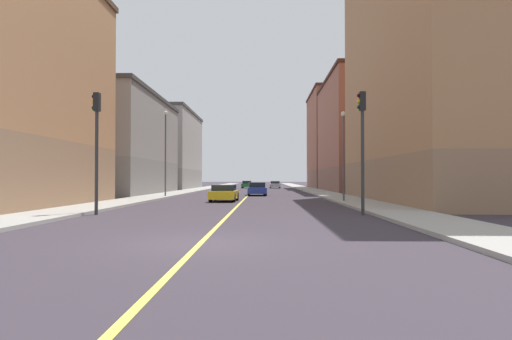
# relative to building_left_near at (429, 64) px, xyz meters

# --- Properties ---
(ground_plane) EXTENTS (400.00, 400.00, 0.00)m
(ground_plane) POSITION_rel_building_left_near_xyz_m (-14.14, -21.12, -10.40)
(ground_plane) COLOR #362F38
(ground_plane) RESTS_ON ground
(sidewalk_left) EXTENTS (3.10, 168.00, 0.15)m
(sidewalk_left) POSITION_rel_building_left_near_xyz_m (-5.73, 27.88, -10.32)
(sidewalk_left) COLOR #9E9B93
(sidewalk_left) RESTS_ON ground
(sidewalk_right) EXTENTS (3.10, 168.00, 0.15)m
(sidewalk_right) POSITION_rel_building_left_near_xyz_m (-22.55, 27.88, -10.32)
(sidewalk_right) COLOR #9E9B93
(sidewalk_right) RESTS_ON ground
(lane_center_stripe) EXTENTS (0.16, 154.00, 0.01)m
(lane_center_stripe) POSITION_rel_building_left_near_xyz_m (-14.14, 27.88, -10.39)
(lane_center_stripe) COLOR #E5D14C
(lane_center_stripe) RESTS_ON ground
(building_left_near) EXTENTS (8.66, 23.39, 20.77)m
(building_left_near) POSITION_rel_building_left_near_xyz_m (0.00, 0.00, 0.00)
(building_left_near) COLOR #8F6B4F
(building_left_near) RESTS_ON ground
(building_left_mid) EXTENTS (8.66, 19.82, 15.10)m
(building_left_mid) POSITION_rel_building_left_near_xyz_m (-0.00, 25.08, -2.84)
(building_left_mid) COLOR brown
(building_left_mid) RESTS_ON ground
(building_left_far) EXTENTS (8.66, 16.72, 16.98)m
(building_left_far) POSITION_rel_building_left_near_xyz_m (0.00, 44.28, -1.89)
(building_left_far) COLOR brown
(building_left_far) RESTS_ON ground
(building_right_corner) EXTENTS (8.66, 16.11, 15.20)m
(building_right_corner) POSITION_rel_building_left_near_xyz_m (-28.29, -7.16, -2.79)
(building_right_corner) COLOR #8F6B4F
(building_right_corner) RESTS_ON ground
(building_right_midblock) EXTENTS (8.66, 20.72, 10.95)m
(building_right_midblock) POSITION_rel_building_left_near_xyz_m (-28.29, 14.84, -4.91)
(building_right_midblock) COLOR slate
(building_right_midblock) RESTS_ON ground
(building_right_distant) EXTENTS (8.66, 19.60, 12.64)m
(building_right_distant) POSITION_rel_building_left_near_xyz_m (-28.29, 38.04, -4.07)
(building_right_distant) COLOR gray
(building_right_distant) RESTS_ON ground
(traffic_light_left_near) EXTENTS (0.40, 0.32, 5.95)m
(traffic_light_left_near) POSITION_rel_building_left_near_xyz_m (-7.70, -11.97, -6.54)
(traffic_light_left_near) COLOR #2D2D2D
(traffic_light_left_near) RESTS_ON ground
(traffic_light_right_near) EXTENTS (0.40, 0.32, 5.95)m
(traffic_light_right_near) POSITION_rel_building_left_near_xyz_m (-20.62, -11.97, -6.54)
(traffic_light_right_near) COLOR #2D2D2D
(traffic_light_right_near) RESTS_ON ground
(street_lamp_left_near) EXTENTS (0.36, 0.36, 6.49)m
(street_lamp_left_near) POSITION_rel_building_left_near_xyz_m (-6.68, -1.35, -6.27)
(street_lamp_left_near) COLOR #4C4C51
(street_lamp_left_near) RESTS_ON ground
(street_lamp_right_near) EXTENTS (0.36, 0.36, 7.88)m
(street_lamp_right_near) POSITION_rel_building_left_near_xyz_m (-21.60, 7.03, -5.53)
(street_lamp_right_near) COLOR #4C4C51
(street_lamp_right_near) RESTS_ON ground
(car_silver) EXTENTS (1.85, 4.47, 1.25)m
(car_silver) POSITION_rel_building_left_near_xyz_m (-10.58, 45.05, -9.77)
(car_silver) COLOR silver
(car_silver) RESTS_ON ground
(car_blue) EXTENTS (2.06, 4.46, 1.35)m
(car_blue) POSITION_rel_building_left_near_xyz_m (-13.22, 11.76, -9.74)
(car_blue) COLOR #23389E
(car_blue) RESTS_ON ground
(car_green) EXTENTS (1.90, 4.20, 1.30)m
(car_green) POSITION_rel_building_left_near_xyz_m (-15.63, 45.53, -9.76)
(car_green) COLOR #1E6B38
(car_green) RESTS_ON ground
(car_yellow) EXTENTS (2.05, 4.13, 1.27)m
(car_yellow) POSITION_rel_building_left_near_xyz_m (-15.52, 0.33, -9.76)
(car_yellow) COLOR gold
(car_yellow) RESTS_ON ground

